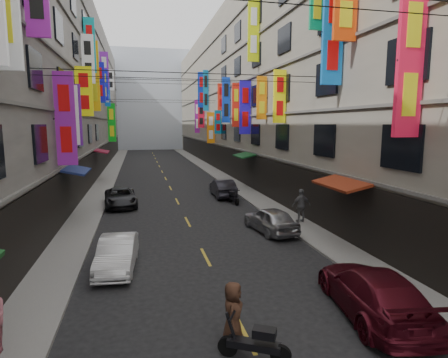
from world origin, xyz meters
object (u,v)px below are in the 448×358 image
car_left_far (121,197)px  car_right_mid (270,220)px  pedestrian_crossing (233,314)px  car_right_near (373,292)px  car_left_mid (117,254)px  car_right_far (223,188)px  pedestrian_rfar (301,206)px  scooter_crossing (255,343)px  scooter_far_right (233,198)px

car_left_far → car_right_mid: size_ratio=1.14×
car_right_mid → pedestrian_crossing: size_ratio=2.35×
car_left_far → pedestrian_crossing: size_ratio=2.69×
car_left_far → car_right_near: (8.00, -17.20, 0.09)m
car_left_mid → car_right_far: 15.42m
car_left_mid → car_right_mid: bearing=29.0°
car_left_far → car_right_near: 18.97m
car_right_near → car_right_far: (-0.32, 18.98, -0.03)m
car_right_near → car_left_mid: bearing=-26.8°
car_right_far → pedestrian_rfar: size_ratio=2.19×
car_right_mid → scooter_crossing: bearing=59.9°
car_left_far → pedestrian_crossing: 18.10m
scooter_crossing → car_right_near: car_right_near is taller
scooter_far_right → car_left_far: bearing=-14.9°
scooter_crossing → pedestrian_rfar: bearing=0.1°
car_left_mid → car_left_far: 11.81m
pedestrian_crossing → car_right_far: bearing=10.3°
car_left_mid → pedestrian_crossing: pedestrian_crossing is taller
car_left_far → car_right_far: 7.89m
scooter_far_right → pedestrian_rfar: bearing=103.0°
pedestrian_rfar → car_right_far: bearing=-75.8°
car_right_mid → pedestrian_crossing: pedestrian_crossing is taller
scooter_crossing → car_left_mid: size_ratio=0.42×
car_left_mid → pedestrian_crossing: size_ratio=2.30×
car_right_near → pedestrian_rfar: (2.26, 10.05, 0.35)m
pedestrian_crossing → scooter_far_right: bearing=7.9°
car_right_far → car_right_mid: bearing=92.6°
car_left_mid → car_right_near: (7.61, -5.39, 0.09)m
scooter_crossing → pedestrian_rfar: (6.34, 11.37, 0.64)m
car_left_far → pedestrian_crossing: (3.56, -17.74, 0.21)m
car_left_mid → car_left_far: (-0.39, 11.80, -0.01)m
car_right_mid → car_right_far: 10.07m
car_right_far → pedestrian_rfar: 9.30m
scooter_crossing → scooter_far_right: same height
car_left_far → pedestrian_rfar: (10.26, -7.14, 0.45)m
scooter_crossing → scooter_far_right: bearing=16.6°
scooter_far_right → pedestrian_crossing: bearing=67.5°
scooter_crossing → scooter_far_right: (3.92, 17.59, 0.00)m
pedestrian_rfar → car_left_far: bearing=-36.7°
car_left_far → car_right_near: car_right_near is taller
scooter_crossing → pedestrian_crossing: pedestrian_crossing is taller
car_right_mid → scooter_far_right: bearing=-97.1°
car_right_far → pedestrian_rfar: (2.57, -8.93, 0.39)m
car_right_far → pedestrian_crossing: size_ratio=2.49×
scooter_far_right → pedestrian_crossing: (-4.28, -16.82, 0.40)m
car_right_mid → pedestrian_rfar: (2.26, 1.14, 0.40)m
pedestrian_crossing → car_left_mid: bearing=50.3°
car_right_mid → pedestrian_crossing: 10.45m
scooter_far_right → car_right_far: 2.72m
car_right_mid → pedestrian_rfar: bearing=-161.6°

